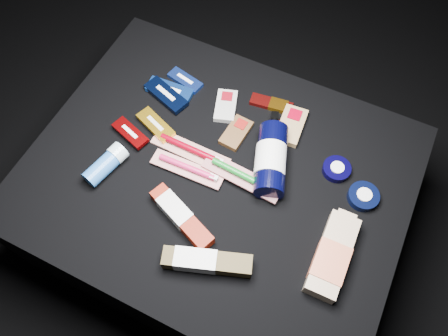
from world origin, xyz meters
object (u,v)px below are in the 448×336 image
at_px(lotion_bottle, 271,160).
at_px(bodywash_bottle, 332,257).
at_px(deodorant_stick, 106,164).
at_px(toothpaste_carton_red, 179,215).

bearing_deg(lotion_bottle, bodywash_bottle, -55.33).
height_order(deodorant_stick, toothpaste_carton_red, deodorant_stick).
bearing_deg(deodorant_stick, toothpaste_carton_red, 4.10).
bearing_deg(bodywash_bottle, lotion_bottle, 142.22).
xyz_separation_m(lotion_bottle, toothpaste_carton_red, (-0.14, -0.23, -0.02)).
xyz_separation_m(lotion_bottle, bodywash_bottle, (0.23, -0.17, -0.02)).
relative_size(deodorant_stick, toothpaste_carton_red, 0.66).
xyz_separation_m(bodywash_bottle, toothpaste_carton_red, (-0.37, -0.06, -0.00)).
distance_m(deodorant_stick, toothpaste_carton_red, 0.24).
xyz_separation_m(bodywash_bottle, deodorant_stick, (-0.61, -0.02, 0.00)).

